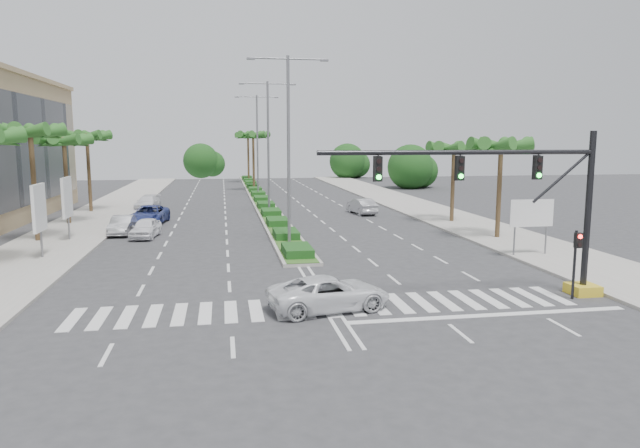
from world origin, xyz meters
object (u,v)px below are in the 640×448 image
object	(u,v)px
car_parked_d	(148,203)
car_right	(362,206)
car_crossing	(329,293)
car_parked_c	(149,215)
car_parked_a	(146,228)
car_parked_b	(122,225)

from	to	relation	value
car_parked_d	car_right	distance (m)	21.26
car_right	car_crossing	bearing A→B (deg)	65.96
car_parked_c	car_right	distance (m)	18.96
car_parked_d	car_parked_a	bearing A→B (deg)	-76.57
car_parked_b	car_parked_c	distance (m)	5.09
car_parked_b	car_crossing	world-z (taller)	car_crossing
car_parked_c	car_right	world-z (taller)	car_parked_c
car_parked_b	car_parked_c	bearing A→B (deg)	77.22
car_parked_b	car_crossing	size ratio (longest dim) A/B	0.83
car_parked_d	car_right	world-z (taller)	car_right
car_parked_b	car_crossing	bearing A→B (deg)	-59.33
car_parked_d	car_parked_c	bearing A→B (deg)	-75.48
car_parked_a	car_crossing	size ratio (longest dim) A/B	0.81
car_parked_d	car_crossing	xyz separation A→B (m)	(11.50, -36.24, 0.03)
car_parked_b	car_right	world-z (taller)	car_right
car_parked_c	car_parked_d	size ratio (longest dim) A/B	1.20
car_crossing	car_parked_d	bearing A→B (deg)	6.36
car_parked_a	car_parked_c	xyz separation A→B (m)	(-0.56, 6.67, 0.08)
car_parked_a	car_right	bearing A→B (deg)	36.46
car_parked_a	car_parked_b	bearing A→B (deg)	143.99
car_parked_d	car_crossing	world-z (taller)	car_crossing
car_parked_b	car_right	bearing A→B (deg)	24.64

